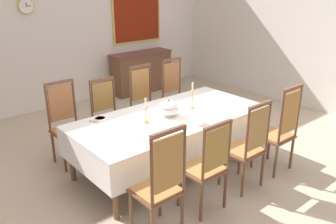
{
  "coord_description": "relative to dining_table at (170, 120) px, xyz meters",
  "views": [
    {
      "loc": [
        -2.83,
        -3.2,
        2.44
      ],
      "look_at": [
        -0.07,
        0.06,
        0.82
      ],
      "focal_mm": 37.65,
      "sensor_mm": 36.0,
      "label": 1
    }
  ],
  "objects": [
    {
      "name": "framed_painting",
      "position": [
        1.87,
        3.32,
        1.04
      ],
      "size": [
        1.28,
        0.05,
        1.27
      ],
      "color": "#D1B251"
    },
    {
      "name": "spoon_primary",
      "position": [
        -0.74,
        -0.43,
        0.08
      ],
      "size": [
        0.03,
        0.18,
        0.01
      ],
      "rotation": [
        0.0,
        0.0,
        -0.04
      ],
      "color": "gold",
      "rests_on": "tablecloth"
    },
    {
      "name": "ground",
      "position": [
        0.0,
        -0.09,
        -0.7
      ],
      "size": [
        7.28,
        6.87,
        0.04
      ],
      "primitive_type": "cube",
      "color": "#BBA990"
    },
    {
      "name": "chair_north_a",
      "position": [
        -1.0,
        1.02,
        -0.09
      ],
      "size": [
        0.44,
        0.42,
        1.16
      ],
      "rotation": [
        0.0,
        0.0,
        3.14
      ],
      "color": "brown",
      "rests_on": "ground"
    },
    {
      "name": "chair_north_d",
      "position": [
        1.01,
        1.02,
        -0.08
      ],
      "size": [
        0.44,
        0.42,
        1.18
      ],
      "rotation": [
        0.0,
        0.0,
        3.14
      ],
      "color": "brown",
      "rests_on": "ground"
    },
    {
      "name": "chair_north_c",
      "position": [
        0.35,
        1.02,
        -0.09
      ],
      "size": [
        0.44,
        0.42,
        1.17
      ],
      "rotation": [
        0.0,
        0.0,
        3.14
      ],
      "color": "brown",
      "rests_on": "ground"
    },
    {
      "name": "spoon_secondary",
      "position": [
        -0.9,
        0.48,
        0.08
      ],
      "size": [
        0.06,
        0.18,
        0.01
      ],
      "rotation": [
        0.0,
        0.0,
        0.23
      ],
      "color": "gold",
      "rests_on": "tablecloth"
    },
    {
      "name": "sideboard",
      "position": [
        1.76,
        3.06,
        -0.23
      ],
      "size": [
        1.44,
        0.48,
        0.9
      ],
      "rotation": [
        0.0,
        0.0,
        3.14
      ],
      "color": "brown",
      "rests_on": "ground"
    },
    {
      "name": "bowl_near_left",
      "position": [
        -0.64,
        -0.46,
        0.09
      ],
      "size": [
        0.15,
        0.15,
        0.04
      ],
      "color": "white",
      "rests_on": "tablecloth"
    },
    {
      "name": "mounted_clock",
      "position": [
        -0.55,
        3.31,
        1.31
      ],
      "size": [
        0.28,
        0.06,
        0.28
      ],
      "color": "#D1B251"
    },
    {
      "name": "right_wall",
      "position": [
        3.68,
        -0.09,
        1.06
      ],
      "size": [
        0.08,
        6.87,
        3.48
      ],
      "primitive_type": "cube",
      "color": "silver",
      "rests_on": "ground"
    },
    {
      "name": "bowl_far_left",
      "position": [
        0.08,
        -0.46,
        0.1
      ],
      "size": [
        0.19,
        0.19,
        0.05
      ],
      "color": "white",
      "rests_on": "tablecloth"
    },
    {
      "name": "candlestick_east",
      "position": [
        0.4,
        0.0,
        0.23
      ],
      "size": [
        0.07,
        0.07,
        0.38
      ],
      "color": "gold",
      "rests_on": "tablecloth"
    },
    {
      "name": "dining_table",
      "position": [
        0.0,
        0.0,
        0.0
      ],
      "size": [
        2.61,
        1.22,
        0.75
      ],
      "color": "brown",
      "rests_on": "ground"
    },
    {
      "name": "chair_south_a",
      "position": [
        -1.0,
        -1.02,
        -0.07
      ],
      "size": [
        0.44,
        0.42,
        1.21
      ],
      "color": "brown",
      "rests_on": "ground"
    },
    {
      "name": "chair_south_c",
      "position": [
        0.35,
        -1.02,
        -0.1
      ],
      "size": [
        0.44,
        0.42,
        1.14
      ],
      "color": "brown",
      "rests_on": "ground"
    },
    {
      "name": "chair_south_b",
      "position": [
        -0.35,
        -1.02,
        -0.11
      ],
      "size": [
        0.44,
        0.42,
        1.09
      ],
      "color": "brown",
      "rests_on": "ground"
    },
    {
      "name": "soup_tureen",
      "position": [
        -0.03,
        0.0,
        0.18
      ],
      "size": [
        0.28,
        0.28,
        0.22
      ],
      "color": "white",
      "rests_on": "tablecloth"
    },
    {
      "name": "back_wall",
      "position": [
        0.0,
        3.38,
        1.06
      ],
      "size": [
        7.28,
        0.08,
        3.48
      ],
      "primitive_type": "cube",
      "color": "silver",
      "rests_on": "ground"
    },
    {
      "name": "bowl_near_right",
      "position": [
        -0.79,
        0.45,
        0.09
      ],
      "size": [
        0.15,
        0.15,
        0.03
      ],
      "color": "white",
      "rests_on": "tablecloth"
    },
    {
      "name": "chair_north_b",
      "position": [
        -0.35,
        1.02,
        -0.12
      ],
      "size": [
        0.44,
        0.42,
        1.08
      ],
      "rotation": [
        0.0,
        0.0,
        3.14
      ],
      "color": "brown",
      "rests_on": "ground"
    },
    {
      "name": "tablecloth",
      "position": [
        0.0,
        0.0,
        -0.03
      ],
      "size": [
        2.63,
        1.24,
        0.4
      ],
      "color": "white",
      "rests_on": "dining_table"
    },
    {
      "name": "chair_south_d",
      "position": [
        1.01,
        -1.02,
        -0.07
      ],
      "size": [
        0.44,
        0.42,
        1.21
      ],
      "color": "brown",
      "rests_on": "ground"
    },
    {
      "name": "candlestick_west",
      "position": [
        -0.4,
        0.0,
        0.2
      ],
      "size": [
        0.07,
        0.07,
        0.33
      ],
      "color": "gold",
      "rests_on": "tablecloth"
    }
  ]
}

